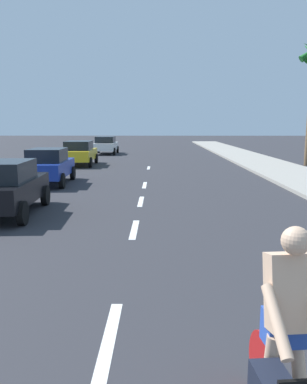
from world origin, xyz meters
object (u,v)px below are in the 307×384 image
Objects in this scene: parked_car_blue at (49,165)px; parked_car_white at (106,145)px; parked_car_yellow at (79,152)px; cyclist at (286,353)px; parked_car_black at (6,186)px.

parked_car_blue and parked_car_white have the same top height.
parked_car_blue is 8.12m from parked_car_yellow.
cyclist is 32.80m from parked_car_white.
cyclist is at bearing -70.50° from parked_car_blue.
parked_car_blue is (-5.81, 14.13, 0.00)m from cyclist.
cyclist is 15.27m from parked_car_blue.
parked_car_black is 0.99× the size of parked_car_blue.
parked_car_white is (-0.35, 24.11, 0.01)m from parked_car_black.
parked_car_black and parked_car_yellow have the same top height.
parked_car_black is 24.11m from parked_car_white.
parked_car_blue is at bearing -90.48° from parked_car_white.
parked_car_yellow is (-0.28, 8.12, 0.00)m from parked_car_blue.
cyclist reaches higher than parked_car_black.
parked_car_blue is 0.92× the size of parked_car_yellow.
parked_car_yellow and parked_car_white have the same top height.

